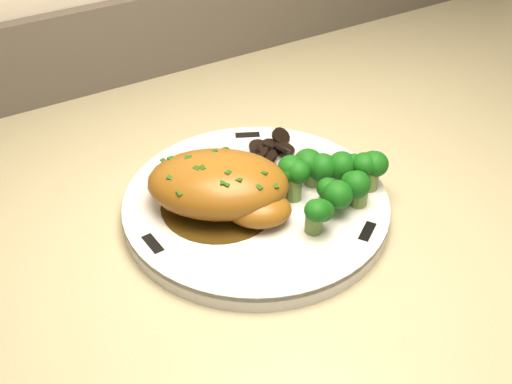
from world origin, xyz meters
TOP-DOWN VIEW (x-y plane):
  - plate at (0.51, 1.64)m, footprint 0.33×0.33m
  - rim_accent_0 at (0.56, 1.75)m, footprint 0.03×0.02m
  - rim_accent_1 at (0.38, 1.63)m, footprint 0.01×0.03m
  - rim_accent_2 at (0.58, 1.54)m, footprint 0.03×0.03m
  - gravy_pool at (0.47, 1.65)m, footprint 0.12×0.12m
  - chicken_breast at (0.47, 1.65)m, footprint 0.18×0.17m
  - mushroom_pile at (0.55, 1.68)m, footprint 0.10×0.07m
  - broccoli_florets at (0.58, 1.60)m, footprint 0.12×0.09m

SIDE VIEW (x-z plane):
  - plate at x=0.51m, z-range 0.91..0.93m
  - rim_accent_0 at x=0.56m, z-range 0.93..0.93m
  - rim_accent_1 at x=0.38m, z-range 0.93..0.93m
  - rim_accent_2 at x=0.58m, z-range 0.93..0.93m
  - gravy_pool at x=0.47m, z-range 0.93..0.93m
  - mushroom_pile at x=0.55m, z-range 0.92..0.95m
  - broccoli_florets at x=0.58m, z-range 0.93..0.97m
  - chicken_breast at x=0.47m, z-range 0.93..0.98m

